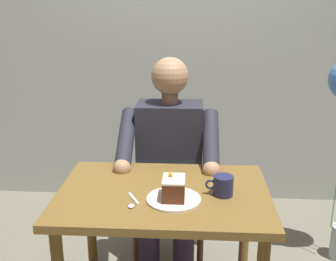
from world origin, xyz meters
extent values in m
cube|color=#A6ACA6|center=(0.00, -1.47, 1.50)|extent=(6.40, 0.12, 3.00)
cube|color=brown|center=(0.00, 0.00, 0.71)|extent=(0.93, 0.65, 0.04)
cylinder|color=brown|center=(-0.41, -0.26, 0.35)|extent=(0.05, 0.05, 0.71)
cylinder|color=brown|center=(0.41, -0.26, 0.35)|extent=(0.05, 0.05, 0.71)
cube|color=brown|center=(0.00, -0.53, 0.44)|extent=(0.42, 0.42, 0.04)
cube|color=brown|center=(0.00, -0.72, 0.69)|extent=(0.38, 0.04, 0.45)
cylinder|color=brown|center=(-0.18, -0.35, 0.22)|extent=(0.04, 0.04, 0.44)
cylinder|color=brown|center=(0.18, -0.35, 0.22)|extent=(0.04, 0.04, 0.44)
cylinder|color=brown|center=(-0.18, -0.71, 0.22)|extent=(0.04, 0.04, 0.44)
cylinder|color=brown|center=(0.18, -0.71, 0.22)|extent=(0.04, 0.04, 0.44)
cube|color=#282934|center=(0.00, -0.51, 0.73)|extent=(0.36, 0.22, 0.53)
sphere|color=tan|center=(0.00, -0.51, 1.15)|extent=(0.20, 0.20, 0.20)
cylinder|color=tan|center=(0.00, -0.51, 1.03)|extent=(0.09, 0.09, 0.06)
cylinder|color=#282934|center=(-0.22, -0.37, 0.85)|extent=(0.08, 0.33, 0.26)
sphere|color=tan|center=(-0.22, -0.21, 0.74)|extent=(0.09, 0.09, 0.09)
cylinder|color=#282934|center=(0.22, -0.37, 0.85)|extent=(0.08, 0.33, 0.26)
sphere|color=tan|center=(0.22, -0.21, 0.74)|extent=(0.09, 0.09, 0.09)
cylinder|color=#2F253D|center=(-0.09, -0.39, 0.44)|extent=(0.13, 0.38, 0.14)
cylinder|color=#2F253D|center=(0.09, -0.39, 0.44)|extent=(0.13, 0.38, 0.14)
cylinder|color=#2F253D|center=(0.09, -0.21, 0.21)|extent=(0.11, 0.11, 0.42)
cylinder|color=silver|center=(-0.05, 0.08, 0.73)|extent=(0.23, 0.23, 0.01)
cube|color=#572C16|center=(-0.05, 0.08, 0.78)|extent=(0.09, 0.12, 0.08)
cube|color=beige|center=(-0.05, 0.08, 0.82)|extent=(0.09, 0.12, 0.01)
sphere|color=gold|center=(-0.04, 0.07, 0.84)|extent=(0.02, 0.02, 0.02)
cylinder|color=#22254B|center=(-0.26, 0.02, 0.77)|extent=(0.09, 0.09, 0.09)
torus|color=#22254B|center=(-0.21, 0.02, 0.77)|extent=(0.05, 0.01, 0.05)
cylinder|color=black|center=(-0.26, 0.02, 0.81)|extent=(0.08, 0.08, 0.01)
cube|color=silver|center=(0.12, 0.08, 0.73)|extent=(0.06, 0.10, 0.01)
ellipsoid|color=silver|center=(0.12, 0.15, 0.73)|extent=(0.03, 0.04, 0.01)
camera|label=1|loc=(-0.12, 1.64, 1.53)|focal=43.92mm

